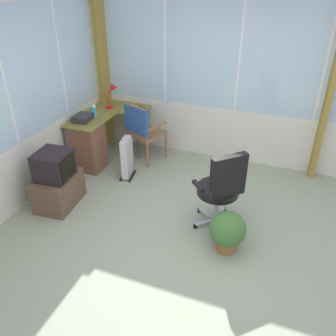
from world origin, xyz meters
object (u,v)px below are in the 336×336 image
desk (90,142)px  office_chair (222,186)px  tv_remote (142,108)px  wooden_armchair (141,127)px  paper_tray (83,118)px  potted_plant (227,231)px  tv_on_stand (57,182)px  desk_lamp (113,92)px  spray_bottle (94,110)px  space_heater (127,157)px

desk → office_chair: bearing=-108.6°
tv_remote → wooden_armchair: bearing=-138.3°
wooden_armchair → paper_tray: bearing=118.8°
paper_tray → potted_plant: 2.79m
potted_plant → tv_on_stand: bearing=88.6°
desk_lamp → tv_remote: size_ratio=2.57×
tv_remote → potted_plant: bearing=-113.7°
desk_lamp → spray_bottle: 0.52m
space_heater → tv_remote: bearing=8.7°
wooden_armchair → office_chair: size_ratio=0.93×
spray_bottle → office_chair: (-0.97, -2.25, -0.27)m
spray_bottle → potted_plant: size_ratio=0.45×
spray_bottle → tv_on_stand: spray_bottle is taller
office_chair → desk_lamp: bearing=56.2°
spray_bottle → potted_plant: spray_bottle is taller
desk → spray_bottle: (0.22, 0.01, 0.45)m
desk_lamp → wooden_armchair: (-0.28, -0.60, -0.41)m
office_chair → potted_plant: 0.52m
desk → office_chair: (-0.75, -2.25, 0.18)m
desk_lamp → spray_bottle: (-0.49, 0.07, -0.15)m
paper_tray → desk_lamp: bearing=-12.4°
tv_remote → tv_on_stand: same height
tv_on_stand → paper_tray: bearing=12.1°
desk → wooden_armchair: size_ratio=1.33×
tv_remote → paper_tray: bearing=162.2°
wooden_armchair → space_heater: (-0.51, -0.00, -0.28)m
desk_lamp → wooden_armchair: bearing=-115.0°
space_heater → office_chair: bearing=-113.1°
desk → wooden_armchair: 0.82m
wooden_armchair → potted_plant: 2.35m
desk_lamp → spray_bottle: size_ratio=1.78×
potted_plant → space_heater: bearing=59.5°
desk → paper_tray: size_ratio=4.29×
desk_lamp → paper_tray: size_ratio=1.28×
wooden_armchair → tv_on_stand: size_ratio=1.24×
tv_on_stand → potted_plant: bearing=-91.4°
spray_bottle → space_heater: (-0.30, -0.68, -0.54)m
spray_bottle → tv_on_stand: 1.38m
desk → tv_remote: bearing=-34.8°
spray_bottle → tv_on_stand: bearing=-173.4°
tv_remote → wooden_armchair: (-0.35, -0.13, -0.16)m
desk → space_heater: size_ratio=2.03×
paper_tray → tv_on_stand: (-1.06, -0.23, -0.46)m
desk → spray_bottle: spray_bottle is taller
paper_tray → spray_bottle: bearing=-21.1°
wooden_armchair → office_chair: bearing=-126.8°
desk_lamp → paper_tray: bearing=167.6°
office_chair → spray_bottle: bearing=66.7°
wooden_armchair → space_heater: bearing=-179.9°
paper_tray → office_chair: (-0.76, -2.33, -0.21)m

